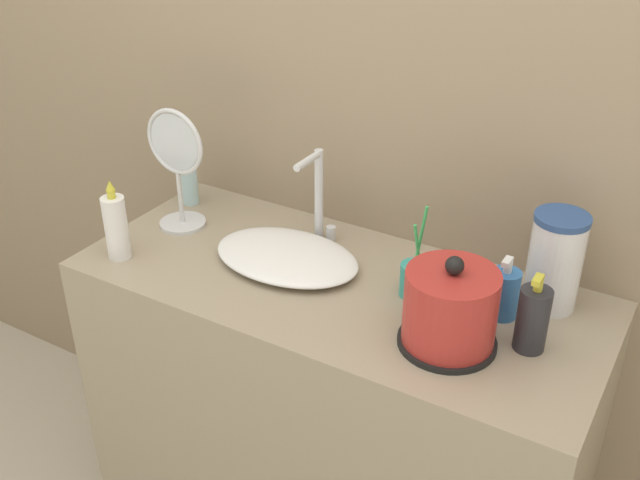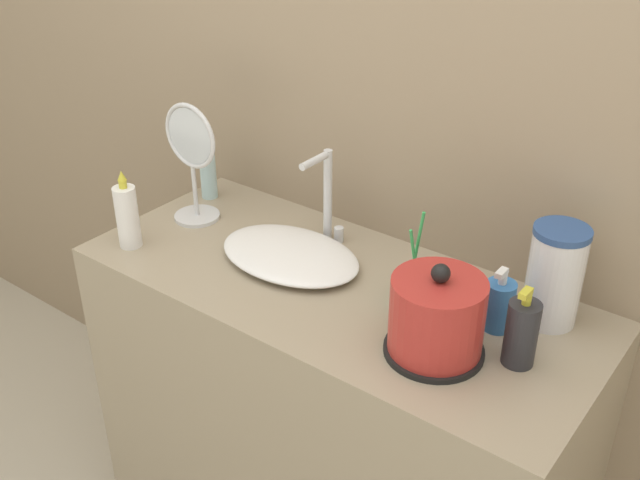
% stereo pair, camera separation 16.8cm
% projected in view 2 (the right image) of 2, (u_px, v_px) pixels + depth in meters
% --- Properties ---
extents(wall_back, '(6.00, 0.04, 2.60)m').
position_uv_depth(wall_back, '(410.00, 90.00, 1.72)').
color(wall_back, gray).
rests_on(wall_back, ground_plane).
extents(vanity_counter, '(1.23, 0.53, 0.92)m').
position_uv_depth(vanity_counter, '(333.00, 432.00, 1.94)').
color(vanity_counter, gray).
rests_on(vanity_counter, ground_plane).
extents(sink_basin, '(0.37, 0.25, 0.04)m').
position_uv_depth(sink_basin, '(290.00, 254.00, 1.79)').
color(sink_basin, white).
rests_on(sink_basin, vanity_counter).
extents(faucet, '(0.06, 0.11, 0.24)m').
position_uv_depth(faucet, '(327.00, 194.00, 1.83)').
color(faucet, silver).
rests_on(faucet, vanity_counter).
extents(electric_kettle, '(0.20, 0.20, 0.20)m').
position_uv_depth(electric_kettle, '(436.00, 320.00, 1.45)').
color(electric_kettle, black).
rests_on(electric_kettle, vanity_counter).
extents(toothbrush_cup, '(0.06, 0.06, 0.22)m').
position_uv_depth(toothbrush_cup, '(411.00, 284.00, 1.63)').
color(toothbrush_cup, teal).
rests_on(toothbrush_cup, vanity_counter).
extents(lotion_bottle, '(0.06, 0.06, 0.17)m').
position_uv_depth(lotion_bottle, '(521.00, 333.00, 1.43)').
color(lotion_bottle, '#28282D').
rests_on(lotion_bottle, vanity_counter).
extents(shampoo_bottle, '(0.06, 0.06, 0.14)m').
position_uv_depth(shampoo_bottle, '(499.00, 305.00, 1.54)').
color(shampoo_bottle, '#3370B7').
rests_on(shampoo_bottle, vanity_counter).
extents(mouthwash_bottle, '(0.04, 0.04, 0.17)m').
position_uv_depth(mouthwash_bottle, '(208.00, 174.00, 2.07)').
color(mouthwash_bottle, silver).
rests_on(mouthwash_bottle, vanity_counter).
extents(hand_cream_bottle, '(0.06, 0.06, 0.20)m').
position_uv_depth(hand_cream_bottle, '(127.00, 216.00, 1.83)').
color(hand_cream_bottle, white).
rests_on(hand_cream_bottle, vanity_counter).
extents(vanity_mirror, '(0.17, 0.12, 0.32)m').
position_uv_depth(vanity_mirror, '(192.00, 158.00, 1.91)').
color(vanity_mirror, silver).
rests_on(vanity_mirror, vanity_counter).
extents(water_pitcher, '(0.12, 0.12, 0.22)m').
position_uv_depth(water_pitcher, '(555.00, 275.00, 1.54)').
color(water_pitcher, silver).
rests_on(water_pitcher, vanity_counter).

